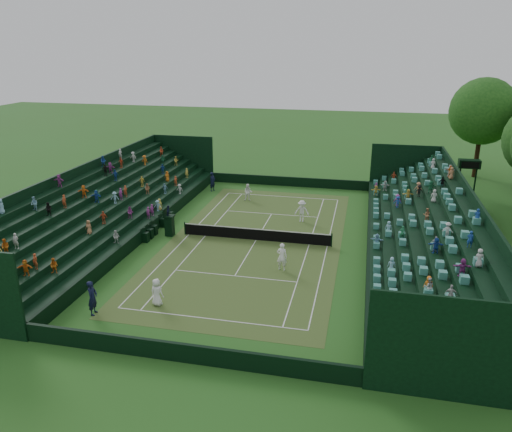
# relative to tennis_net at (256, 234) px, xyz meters

# --- Properties ---
(ground) EXTENTS (160.00, 160.00, 0.00)m
(ground) POSITION_rel_tennis_net_xyz_m (0.00, 0.00, -0.53)
(ground) COLOR #2A5D1D
(ground) RESTS_ON ground
(court_surface) EXTENTS (12.97, 26.77, 0.01)m
(court_surface) POSITION_rel_tennis_net_xyz_m (0.00, 0.00, -0.52)
(court_surface) COLOR #2A6622
(court_surface) RESTS_ON ground
(perimeter_wall_north) EXTENTS (17.17, 0.20, 1.00)m
(perimeter_wall_north) POSITION_rel_tennis_net_xyz_m (0.00, 15.88, -0.03)
(perimeter_wall_north) COLOR black
(perimeter_wall_north) RESTS_ON ground
(perimeter_wall_south) EXTENTS (17.17, 0.20, 1.00)m
(perimeter_wall_south) POSITION_rel_tennis_net_xyz_m (0.00, -15.88, -0.03)
(perimeter_wall_south) COLOR black
(perimeter_wall_south) RESTS_ON ground
(perimeter_wall_east) EXTENTS (0.20, 31.77, 1.00)m
(perimeter_wall_east) POSITION_rel_tennis_net_xyz_m (8.48, 0.00, -0.03)
(perimeter_wall_east) COLOR black
(perimeter_wall_east) RESTS_ON ground
(perimeter_wall_west) EXTENTS (0.20, 31.77, 1.00)m
(perimeter_wall_west) POSITION_rel_tennis_net_xyz_m (-8.48, 0.00, -0.03)
(perimeter_wall_west) COLOR black
(perimeter_wall_west) RESTS_ON ground
(north_grandstand) EXTENTS (6.60, 32.00, 4.90)m
(north_grandstand) POSITION_rel_tennis_net_xyz_m (12.66, 0.00, 1.02)
(north_grandstand) COLOR black
(north_grandstand) RESTS_ON ground
(south_grandstand) EXTENTS (6.60, 32.00, 4.90)m
(south_grandstand) POSITION_rel_tennis_net_xyz_m (-12.66, 0.00, 1.02)
(south_grandstand) COLOR black
(south_grandstand) RESTS_ON ground
(tennis_net) EXTENTS (11.67, 0.10, 1.06)m
(tennis_net) POSITION_rel_tennis_net_xyz_m (0.00, 0.00, 0.00)
(tennis_net) COLOR black
(tennis_net) RESTS_ON ground
(scoreboard_tower) EXTENTS (2.00, 1.00, 3.70)m
(scoreboard_tower) POSITION_rel_tennis_net_xyz_m (17.75, 16.00, 2.62)
(scoreboard_tower) COLOR black
(scoreboard_tower) RESTS_ON ground
(umpire_chair) EXTENTS (0.79, 0.79, 2.50)m
(umpire_chair) POSITION_rel_tennis_net_xyz_m (-6.90, -0.45, 0.54)
(umpire_chair) COLOR black
(umpire_chair) RESTS_ON ground
(courtside_chairs) EXTENTS (0.51, 5.48, 1.10)m
(courtside_chairs) POSITION_rel_tennis_net_xyz_m (-8.21, 0.36, -0.11)
(courtside_chairs) COLOR black
(courtside_chairs) RESTS_ON ground
(player_near_west) EXTENTS (0.92, 0.71, 1.66)m
(player_near_west) POSITION_rel_tennis_net_xyz_m (-3.41, -11.04, 0.31)
(player_near_west) COLOR white
(player_near_west) RESTS_ON ground
(player_near_east) EXTENTS (0.74, 0.51, 1.93)m
(player_near_east) POSITION_rel_tennis_net_xyz_m (2.84, -4.77, 0.44)
(player_near_east) COLOR white
(player_near_east) RESTS_ON ground
(player_far_west) EXTENTS (0.90, 0.75, 1.66)m
(player_far_west) POSITION_rel_tennis_net_xyz_m (-2.99, 9.91, 0.30)
(player_far_west) COLOR white
(player_far_west) RESTS_ON ground
(player_far_east) EXTENTS (1.22, 0.72, 1.87)m
(player_far_east) POSITION_rel_tennis_net_xyz_m (2.85, 5.09, 0.41)
(player_far_east) COLOR white
(player_far_east) RESTS_ON ground
(line_judge_north) EXTENTS (0.71, 0.85, 1.98)m
(line_judge_north) POSITION_rel_tennis_net_xyz_m (-7.32, 12.34, 0.46)
(line_judge_north) COLOR black
(line_judge_north) RESTS_ON ground
(line_judge_south) EXTENTS (0.54, 0.77, 2.03)m
(line_judge_south) POSITION_rel_tennis_net_xyz_m (-6.49, -12.77, 0.49)
(line_judge_south) COLOR black
(line_judge_south) RESTS_ON ground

